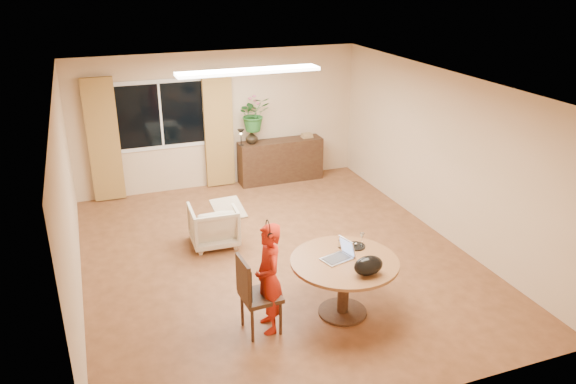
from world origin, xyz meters
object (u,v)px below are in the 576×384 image
object	(u,v)px
dining_chair	(261,294)
sideboard	(281,161)
dining_table	(344,272)
armchair	(213,225)
child	(269,278)

from	to	relation	value
dining_chair	sideboard	size ratio (longest dim) A/B	0.59
dining_table	armchair	world-z (taller)	dining_table
dining_table	dining_chair	world-z (taller)	dining_chair
dining_chair	child	distance (m)	0.21
child	sideboard	size ratio (longest dim) A/B	0.81
sideboard	dining_chair	bearing A→B (deg)	-112.35
dining_table	armchair	size ratio (longest dim) A/B	1.84
child	sideboard	xyz separation A→B (m)	(1.80, 4.62, -0.26)
dining_chair	child	bearing A→B (deg)	-2.20
child	armchair	xyz separation A→B (m)	(-0.11, 2.36, -0.36)
dining_table	armchair	xyz separation A→B (m)	(-1.07, 2.39, -0.27)
armchair	sideboard	size ratio (longest dim) A/B	0.43
dining_chair	child	world-z (taller)	child
dining_table	child	world-z (taller)	child
armchair	dining_table	bearing A→B (deg)	116.19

